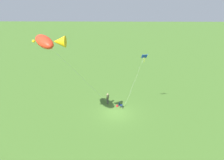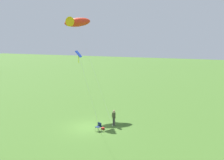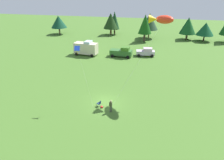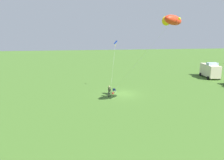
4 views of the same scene
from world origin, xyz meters
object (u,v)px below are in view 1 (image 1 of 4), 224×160
object	(u,v)px
kite_large_fish	(48,42)
kite_diamond_blue	(144,58)
folding_chair	(120,105)
backpack_on_grass	(117,106)
person_kite_flyer	(108,98)

from	to	relation	value
kite_large_fish	kite_diamond_blue	xyz separation A→B (m)	(-10.40, -5.32, -3.47)
folding_chair	backpack_on_grass	world-z (taller)	folding_chair
backpack_on_grass	kite_large_fish	bearing A→B (deg)	41.24
kite_large_fish	kite_diamond_blue	bearing A→B (deg)	-152.89
person_kite_flyer	backpack_on_grass	distance (m)	1.84
person_kite_flyer	kite_large_fish	xyz separation A→B (m)	(5.67, 6.96, 10.15)
kite_large_fish	kite_diamond_blue	world-z (taller)	kite_large_fish
folding_chair	kite_diamond_blue	xyz separation A→B (m)	(-2.87, 0.62, 7.21)
person_kite_flyer	backpack_on_grass	xyz separation A→B (m)	(-1.42, 0.74, -0.91)
folding_chair	kite_large_fish	distance (m)	14.36
kite_large_fish	kite_diamond_blue	size ratio (longest dim) A/B	1.44
person_kite_flyer	kite_diamond_blue	world-z (taller)	kite_diamond_blue
person_kite_flyer	folding_chair	xyz separation A→B (m)	(-1.85, 1.02, -0.53)
person_kite_flyer	backpack_on_grass	size ratio (longest dim) A/B	5.44
person_kite_flyer	kite_large_fish	world-z (taller)	kite_large_fish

